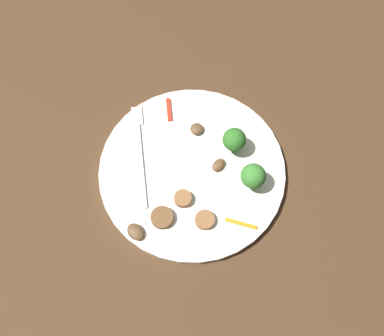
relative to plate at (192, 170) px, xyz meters
The scene contains 13 objects.
ground_plane 0.01m from the plate, ahead, with size 1.40×1.40×0.00m, color #422B19.
plate is the anchor object (origin of this frame).
fork 0.09m from the plate, 62.60° to the left, with size 0.18×0.02×0.00m.
broccoli_floret_0 0.08m from the plate, 66.34° to the right, with size 0.04×0.04×0.05m.
broccoli_floret_1 0.10m from the plate, 109.95° to the right, with size 0.04×0.04×0.05m.
sausage_slice_0 0.09m from the plate, behind, with size 0.03×0.03×0.01m, color brown.
sausage_slice_1 0.09m from the plate, 147.25° to the left, with size 0.03×0.03×0.01m, color brown.
sausage_slice_2 0.06m from the plate, 160.98° to the left, with size 0.03×0.03×0.01m, color brown.
mushroom_0 0.07m from the plate, 11.00° to the right, with size 0.02×0.02×0.01m, color brown.
mushroom_1 0.04m from the plate, 96.54° to the right, with size 0.02×0.02×0.01m, color brown.
mushroom_2 0.13m from the plate, 137.12° to the left, with size 0.03×0.02×0.01m, color brown.
pepper_strip_0 0.12m from the plate, 145.51° to the right, with size 0.05×0.01×0.00m, color orange.
pepper_strip_1 0.11m from the plate, 15.89° to the left, with size 0.04×0.01×0.00m, color red.
Camera 1 is at (-0.23, 0.02, 0.58)m, focal length 35.99 mm.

